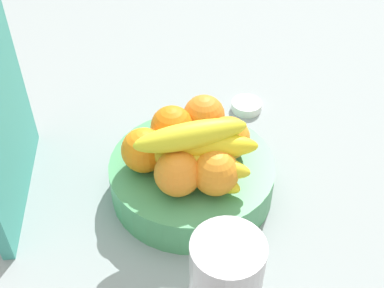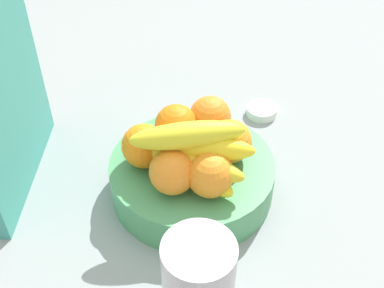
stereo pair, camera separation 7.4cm
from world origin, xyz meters
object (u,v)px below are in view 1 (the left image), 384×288
object	(u,v)px
orange_back_right	(228,140)
jar_lid	(246,106)
orange_center	(178,173)
orange_back_left	(216,172)
orange_front_left	(172,127)
banana_bunch	(195,152)
thermos_tumbler	(225,288)
orange_top_stack	(204,115)
orange_front_right	(144,150)
fruit_bowl	(192,177)

from	to	relation	value
orange_back_right	jar_lid	distance (cm)	23.39
orange_center	orange_back_left	distance (cm)	5.56
orange_front_left	orange_center	distance (cm)	10.79
banana_bunch	thermos_tumbler	bearing A→B (deg)	-173.79
orange_top_stack	jar_lid	bearing A→B (deg)	-35.40
thermos_tumbler	jar_lid	size ratio (longest dim) A/B	2.72
orange_back_left	jar_lid	bearing A→B (deg)	-18.74
orange_front_right	orange_top_stack	bearing A→B (deg)	-50.94
orange_center	orange_back_right	bearing A→B (deg)	-50.40
orange_back_right	banana_bunch	size ratio (longest dim) A/B	0.38
orange_back_left	banana_bunch	size ratio (longest dim) A/B	0.38
orange_front_left	orange_back_left	bearing A→B (deg)	-151.22
orange_front_left	orange_top_stack	world-z (taller)	same
orange_back_left	orange_top_stack	size ratio (longest dim) A/B	1.00
jar_lid	thermos_tumbler	bearing A→B (deg)	167.68
orange_center	thermos_tumbler	world-z (taller)	thermos_tumbler
orange_front_right	banana_bunch	xyz separation A→B (cm)	(-2.96, -7.65, 1.78)
orange_front_right	jar_lid	distance (cm)	31.10
orange_front_right	orange_top_stack	distance (cm)	12.86
banana_bunch	fruit_bowl	bearing A→B (deg)	2.89
fruit_bowl	banana_bunch	distance (cm)	9.09
fruit_bowl	orange_back_right	distance (cm)	8.92
fruit_bowl	orange_front_left	xyz separation A→B (cm)	(5.02, 2.95, 6.65)
jar_lid	orange_back_left	bearing A→B (deg)	161.26
orange_front_left	thermos_tumbler	distance (cm)	29.79
orange_center	orange_back_right	world-z (taller)	same
orange_center	jar_lid	xyz separation A→B (cm)	(27.46, -14.94, -8.90)
fruit_bowl	jar_lid	xyz separation A→B (cm)	(21.70, -12.47, -2.25)
orange_center	fruit_bowl	bearing A→B (deg)	-23.20
banana_bunch	orange_front_right	bearing A→B (deg)	68.84
orange_center	banana_bunch	xyz separation A→B (cm)	(2.37, -2.64, 1.78)
orange_center	thermos_tumbler	distance (cm)	19.18
orange_front_right	orange_front_left	bearing A→B (deg)	-39.72
orange_front_left	orange_center	xyz separation A→B (cm)	(-10.78, -0.48, 0.00)
orange_back_right	fruit_bowl	bearing A→B (deg)	100.81
fruit_bowl	orange_center	xyz separation A→B (cm)	(-5.76, 2.47, 6.65)
orange_front_left	fruit_bowl	bearing A→B (deg)	-149.60
orange_back_right	orange_top_stack	bearing A→B (deg)	26.92
orange_top_stack	thermos_tumbler	world-z (taller)	thermos_tumbler
orange_back_right	banana_bunch	distance (cm)	7.46
banana_bunch	orange_center	bearing A→B (deg)	131.88
orange_top_stack	thermos_tumbler	bearing A→B (deg)	179.87
fruit_bowl	thermos_tumbler	world-z (taller)	thermos_tumbler
orange_front_left	orange_top_stack	xyz separation A→B (cm)	(2.65, -5.46, 0.00)
orange_front_right	orange_back_left	size ratio (longest dim) A/B	1.00
fruit_bowl	orange_front_right	distance (cm)	10.02
orange_front_left	orange_top_stack	distance (cm)	6.07
orange_front_right	orange_back_right	size ratio (longest dim) A/B	1.00
orange_back_left	banana_bunch	world-z (taller)	banana_bunch
banana_bunch	jar_lid	xyz separation A→B (cm)	(25.09, -12.30, -10.68)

